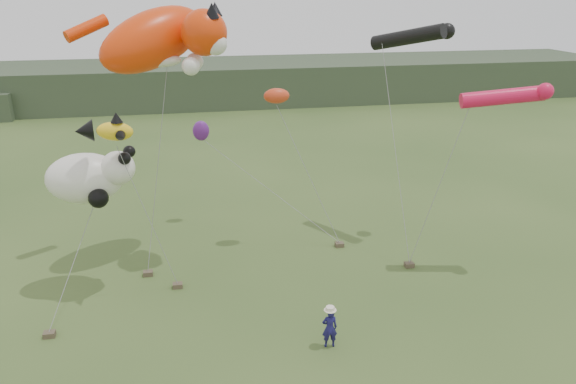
% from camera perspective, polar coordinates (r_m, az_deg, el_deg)
% --- Properties ---
extents(ground, '(120.00, 120.00, 0.00)m').
position_cam_1_polar(ground, '(19.61, -1.36, -15.79)').
color(ground, '#385123').
rests_on(ground, ground).
extents(headland, '(90.00, 13.00, 4.00)m').
position_cam_1_polar(headland, '(61.11, -11.67, 10.68)').
color(headland, '#2D3D28').
rests_on(headland, ground).
extents(festival_attendant, '(0.55, 0.38, 1.44)m').
position_cam_1_polar(festival_attendant, '(19.45, 4.25, -13.60)').
color(festival_attendant, '#191550').
rests_on(festival_attendant, ground).
extents(sandbag_anchors, '(14.77, 5.36, 0.20)m').
position_cam_1_polar(sandbag_anchors, '(23.76, -5.39, -8.65)').
color(sandbag_anchors, brown).
rests_on(sandbag_anchors, ground).
extents(cat_kite, '(6.50, 4.75, 3.57)m').
position_cam_1_polar(cat_kite, '(23.88, -12.49, 14.97)').
color(cat_kite, red).
rests_on(cat_kite, ground).
extents(fish_kite, '(2.18, 1.44, 1.11)m').
position_cam_1_polar(fish_kite, '(21.21, -18.21, 5.96)').
color(fish_kite, yellow).
rests_on(fish_kite, ground).
extents(tube_kites, '(5.41, 7.00, 3.10)m').
position_cam_1_polar(tube_kites, '(25.40, 16.44, 12.72)').
color(tube_kites, black).
rests_on(tube_kites, ground).
extents(panda_kite, '(3.41, 2.21, 2.12)m').
position_cam_1_polar(panda_kite, '(22.70, -19.46, 1.44)').
color(panda_kite, white).
rests_on(panda_kite, ground).
extents(misc_kites, '(4.23, 3.94, 3.06)m').
position_cam_1_polar(misc_kites, '(26.50, -5.00, 7.98)').
color(misc_kites, red).
rests_on(misc_kites, ground).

